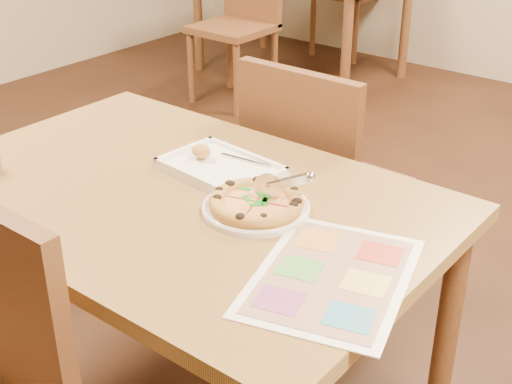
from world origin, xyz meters
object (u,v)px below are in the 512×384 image
Objects in this scene: dining_table at (179,221)px; bg_chair_near at (243,6)px; appetizer_tray at (219,168)px; menu at (332,276)px; pizza_cutter at (283,184)px; chair_far at (313,166)px; pizza at (256,203)px; plate at (256,209)px.

bg_chair_near is at bearing 126.05° from dining_table.
appetizer_tray reaches higher than menu.
bg_chair_near is 2.84m from pizza_cutter.
chair_far is at bearing 91.27° from appetizer_tray.
pizza is at bearing 157.85° from menu.
menu is at bearing -47.28° from bg_chair_near.
pizza is at bearing -48.16° from plate.
appetizer_tray is (0.01, 0.15, 0.10)m from dining_table.
plate is at bearing -27.09° from appetizer_tray.
chair_far is 1.00× the size of bg_chair_near.
chair_far is 0.86m from menu.
bg_chair_near is at bearing 130.07° from pizza.
dining_table is 0.32m from pizza_cutter.
pizza_cutter reaches higher than menu.
dining_table is at bearing -53.95° from bg_chair_near.
dining_table is 5.88× the size of pizza.
dining_table is 10.50× the size of pizza_cutter.
dining_table is 5.16× the size of plate.
bg_chair_near is at bearing -44.94° from chair_far.
pizza_cutter is at bearing 147.16° from menu.
pizza is (0.22, 0.04, 0.11)m from dining_table.
appetizer_tray is 0.54m from menu.
pizza_cutter reaches higher than pizza.
dining_table is 0.17m from appetizer_tray.
plate is 0.02m from pizza.
appetizer_tray reaches higher than dining_table.
pizza_cutter reaches higher than appetizer_tray.
bg_chair_near is at bearing 128.10° from appetizer_tray.
chair_far is 0.64m from pizza_cutter.
chair_far reaches higher than pizza.
plate is at bearing -175.40° from pizza_cutter.
pizza_cutter is at bearing 37.51° from pizza.
chair_far is 0.62m from plate.
dining_table is 2.77× the size of bg_chair_near.
chair_far reaches higher than pizza_cutter.
pizza is 0.70× the size of appetizer_tray.
pizza_cutter is at bearing 15.17° from dining_table.
menu is (2.10, -2.28, 0.16)m from bg_chair_near.
menu is (0.28, -0.12, -0.02)m from pizza.
menu is at bearing 126.45° from chair_far.
plate is 0.62× the size of menu.
pizza is at bearing -27.66° from appetizer_tray.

